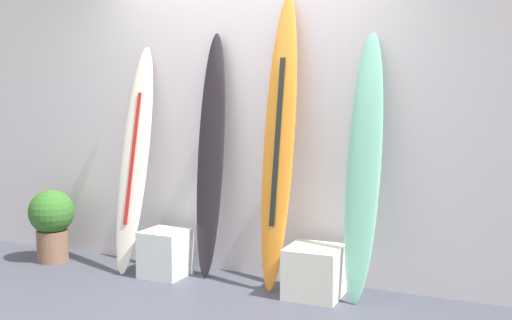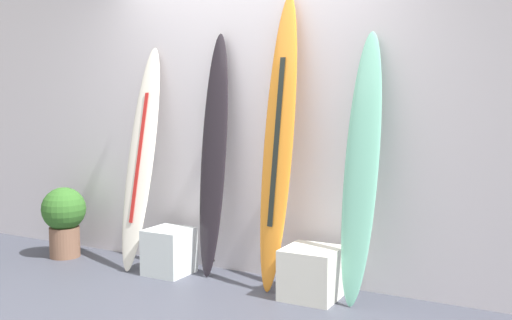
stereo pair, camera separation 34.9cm
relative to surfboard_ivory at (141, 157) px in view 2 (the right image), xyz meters
name	(u,v)px [view 2 (the right image)]	position (x,y,z in m)	size (l,w,h in m)	color
wall_back	(254,101)	(0.89, 0.36, 0.47)	(7.20, 0.20, 2.80)	silver
surfboard_ivory	(141,157)	(0.00, 0.00, 0.00)	(0.27, 0.48, 1.86)	white
surfboard_charcoal	(214,157)	(0.67, 0.09, 0.02)	(0.24, 0.28, 1.94)	black
surfboard_sunset	(278,144)	(1.27, 0.04, 0.15)	(0.27, 0.41, 2.20)	orange
surfboard_seafoam	(361,167)	(1.90, 0.04, 0.01)	(0.27, 0.41, 1.89)	#7CCFB0
display_block_left	(169,251)	(0.33, -0.07, -0.75)	(0.34, 0.34, 0.37)	white
display_block_center	(312,273)	(1.59, -0.06, -0.75)	(0.39, 0.39, 0.36)	white
potted_plant	(64,217)	(-0.82, -0.10, -0.57)	(0.39, 0.39, 0.63)	brown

